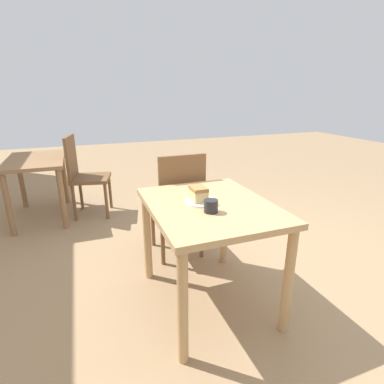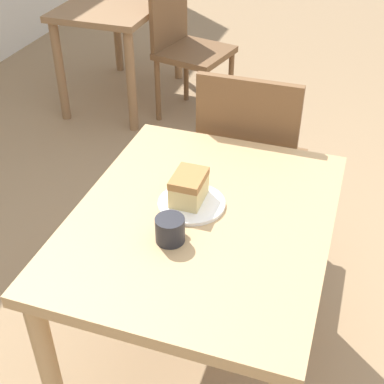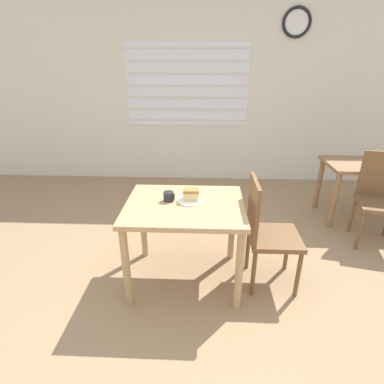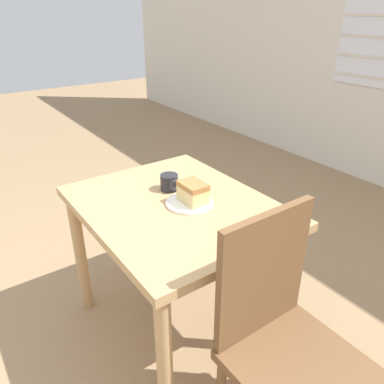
# 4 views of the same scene
# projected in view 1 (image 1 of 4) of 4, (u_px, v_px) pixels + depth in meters

# --- Properties ---
(ground_plane) EXTENTS (14.00, 14.00, 0.00)m
(ground_plane) POSITION_uv_depth(u_px,v_px,m) (254.00, 275.00, 2.46)
(ground_plane) COLOR #997A56
(dining_table_near) EXTENTS (0.95, 0.77, 0.75)m
(dining_table_near) POSITION_uv_depth(u_px,v_px,m) (209.00, 220.00, 1.98)
(dining_table_near) COLOR tan
(dining_table_near) RESTS_ON ground_plane
(dining_table_far) EXTENTS (0.98, 0.61, 0.71)m
(dining_table_far) POSITION_uv_depth(u_px,v_px,m) (37.00, 169.00, 3.42)
(dining_table_far) COLOR olive
(dining_table_far) RESTS_ON ground_plane
(chair_near_window) EXTENTS (0.42, 0.42, 0.96)m
(chair_near_window) POSITION_uv_depth(u_px,v_px,m) (178.00, 202.00, 2.61)
(chair_near_window) COLOR brown
(chair_near_window) RESTS_ON ground_plane
(chair_far_corner) EXTENTS (0.50, 0.50, 0.96)m
(chair_far_corner) POSITION_uv_depth(u_px,v_px,m) (84.00, 173.00, 3.52)
(chair_far_corner) COLOR brown
(chair_far_corner) RESTS_ON ground_plane
(plate) EXTENTS (0.21, 0.21, 0.01)m
(plate) POSITION_uv_depth(u_px,v_px,m) (201.00, 201.00, 1.96)
(plate) COLOR white
(plate) RESTS_ON dining_table_near
(cake_slice) EXTENTS (0.13, 0.09, 0.09)m
(cake_slice) POSITION_uv_depth(u_px,v_px,m) (198.00, 194.00, 1.94)
(cake_slice) COLOR #E0C67F
(cake_slice) RESTS_ON plate
(coffee_mug) EXTENTS (0.09, 0.08, 0.08)m
(coffee_mug) POSITION_uv_depth(u_px,v_px,m) (211.00, 206.00, 1.79)
(coffee_mug) COLOR #232328
(coffee_mug) RESTS_ON dining_table_near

